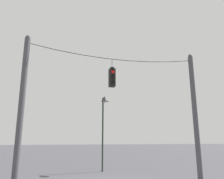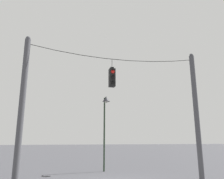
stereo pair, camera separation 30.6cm
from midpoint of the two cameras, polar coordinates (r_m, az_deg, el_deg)
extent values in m
cylinder|color=#4C4C51|center=(11.83, -23.32, -4.51)|extent=(0.30, 0.30, 7.53)
sphere|color=#4C4C51|center=(12.90, -21.77, 12.53)|extent=(0.24, 0.24, 0.24)
cylinder|color=#4C4C51|center=(14.42, 20.31, -6.12)|extent=(0.30, 0.30, 7.53)
sphere|color=#4C4C51|center=(15.30, 19.18, 8.23)|extent=(0.24, 0.24, 0.24)
cylinder|color=black|center=(12.66, -18.66, 10.67)|extent=(1.43, 0.03, 0.25)
cylinder|color=black|center=(12.56, -12.12, 9.52)|extent=(1.43, 0.03, 0.18)
cylinder|color=black|center=(12.66, -5.61, 8.55)|extent=(1.43, 0.03, 0.10)
cylinder|color=black|center=(12.95, 0.68, 7.81)|extent=(1.43, 0.03, 0.03)
cylinder|color=black|center=(13.41, 6.61, 7.33)|extent=(1.43, 0.03, 0.10)
cylinder|color=black|center=(14.02, 12.07, 7.09)|extent=(1.43, 0.03, 0.18)
cylinder|color=black|center=(14.78, 17.00, 7.09)|extent=(1.43, 0.03, 0.25)
cube|color=black|center=(12.51, -0.70, 3.07)|extent=(0.34, 0.34, 1.06)
cube|color=black|center=(12.68, -0.69, 5.59)|extent=(0.19, 0.19, 0.10)
cylinder|color=black|center=(12.78, -0.69, 6.87)|extent=(0.02, 0.02, 0.50)
cylinder|color=red|center=(12.43, -0.48, 4.71)|extent=(0.20, 0.03, 0.20)
cylinder|color=black|center=(12.42, -0.42, 5.16)|extent=(0.07, 0.12, 0.07)
cylinder|color=black|center=(12.34, -0.48, 3.30)|extent=(0.20, 0.03, 0.20)
cylinder|color=black|center=(12.32, -0.43, 3.76)|extent=(0.07, 0.12, 0.07)
cylinder|color=black|center=(12.25, -0.48, 1.88)|extent=(0.20, 0.03, 0.20)
cylinder|color=black|center=(12.23, -0.43, 2.34)|extent=(0.07, 0.12, 0.07)
cylinder|color=red|center=(12.77, -0.91, 4.22)|extent=(0.20, 0.03, 0.20)
cylinder|color=black|center=(12.84, -0.96, 4.54)|extent=(0.07, 0.12, 0.07)
cylinder|color=black|center=(12.68, -0.92, 2.85)|extent=(0.20, 0.03, 0.20)
cylinder|color=black|center=(12.75, -0.97, 3.18)|extent=(0.07, 0.12, 0.07)
cylinder|color=black|center=(12.60, -0.92, 1.46)|extent=(0.20, 0.03, 0.20)
cylinder|color=black|center=(12.66, -0.97, 1.81)|extent=(0.07, 0.12, 0.07)
cylinder|color=#233323|center=(16.70, -2.99, -11.36)|extent=(0.12, 0.12, 5.43)
cylinder|color=#233323|center=(16.70, -2.65, -2.16)|extent=(0.07, 0.61, 0.07)
cone|color=#232328|center=(16.37, -2.41, -2.54)|extent=(0.56, 0.56, 0.33)
sphere|color=silver|center=(16.34, -2.42, -3.12)|extent=(0.25, 0.25, 0.25)
camera|label=1|loc=(0.15, -90.71, 0.16)|focal=35.00mm
camera|label=2|loc=(0.15, 89.29, -0.16)|focal=35.00mm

